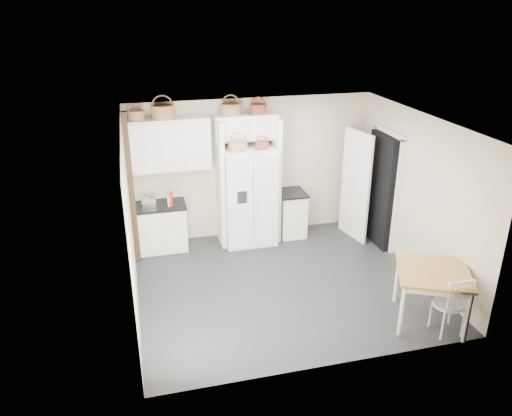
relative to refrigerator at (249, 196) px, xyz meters
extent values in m
plane|color=black|center=(0.15, -1.64, -0.90)|extent=(4.50, 4.50, 0.00)
plane|color=white|center=(0.15, -1.64, 1.70)|extent=(4.50, 4.50, 0.00)
plane|color=beige|center=(0.15, 0.36, 0.40)|extent=(4.50, 0.00, 4.50)
plane|color=beige|center=(-2.10, -1.64, 0.40)|extent=(0.00, 4.00, 4.00)
plane|color=beige|center=(2.40, -1.64, 0.40)|extent=(0.00, 4.00, 4.00)
cube|color=white|center=(0.00, 0.00, 0.00)|extent=(0.93, 0.75, 1.79)
cube|color=white|center=(-1.61, 0.06, -0.49)|extent=(0.89, 0.56, 0.82)
cube|color=white|center=(0.84, 0.06, -0.48)|extent=(0.47, 0.57, 0.83)
cube|color=brown|center=(1.85, -3.09, -0.50)|extent=(1.26, 1.26, 0.79)
cube|color=white|center=(1.94, -3.39, -0.45)|extent=(0.45, 0.41, 0.89)
cube|color=black|center=(-1.61, 0.06, -0.06)|extent=(0.93, 0.60, 0.04)
cube|color=black|center=(0.84, 0.06, -0.05)|extent=(0.51, 0.60, 0.04)
cube|color=silver|center=(-1.78, 0.02, 0.05)|extent=(0.25, 0.17, 0.17)
cube|color=red|center=(-1.39, -0.02, 0.08)|extent=(0.07, 0.16, 0.24)
cube|color=beige|center=(-1.44, -0.02, 0.08)|extent=(0.06, 0.15, 0.23)
cylinder|color=brown|center=(-1.86, 0.19, 1.53)|extent=(0.28, 0.28, 0.16)
cylinder|color=brown|center=(-1.42, 0.19, 1.57)|extent=(0.38, 0.38, 0.22)
cylinder|color=brown|center=(-0.27, 0.19, 1.55)|extent=(0.35, 0.35, 0.20)
cylinder|color=#5E2411|center=(0.22, 0.19, 1.54)|extent=(0.29, 0.29, 0.17)
cylinder|color=brown|center=(-0.21, -0.10, 0.98)|extent=(0.32, 0.32, 0.17)
cylinder|color=#5E2411|center=(0.21, -0.10, 0.96)|extent=(0.24, 0.24, 0.13)
cube|color=white|center=(-1.35, 0.19, 1.00)|extent=(1.40, 0.34, 0.90)
cube|color=white|center=(0.00, 0.19, 1.23)|extent=(1.12, 0.34, 0.45)
cube|color=white|center=(-0.51, 0.06, 0.25)|extent=(0.08, 0.60, 2.30)
cube|color=white|center=(0.51, 0.06, 0.25)|extent=(0.08, 0.60, 2.30)
cube|color=black|center=(-2.05, -0.29, 0.40)|extent=(0.09, 0.09, 2.60)
cube|color=black|center=(2.31, -0.64, 0.13)|extent=(0.18, 0.85, 2.05)
cube|color=white|center=(1.95, -0.30, 0.13)|extent=(0.21, 0.79, 2.05)
camera|label=1|loc=(-1.95, -8.21, 3.30)|focal=35.00mm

